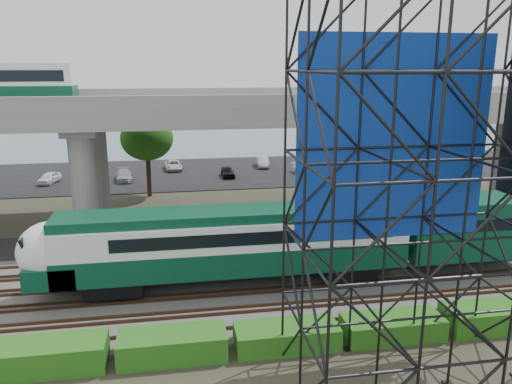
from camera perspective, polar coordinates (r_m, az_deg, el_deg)
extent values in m
plane|color=#474233|center=(26.87, -0.76, -12.73)|extent=(140.00, 140.00, 0.00)
cube|color=slate|center=(28.61, -1.39, -10.76)|extent=(90.00, 12.00, 0.20)
cube|color=black|center=(36.45, -3.32, -5.28)|extent=(90.00, 5.00, 0.08)
cube|color=black|center=(59.06, -5.86, 2.25)|extent=(90.00, 18.00, 0.08)
cube|color=#465C73|center=(80.69, -6.93, 5.40)|extent=(140.00, 40.00, 0.03)
cube|color=#472D1E|center=(24.37, 0.26, -15.00)|extent=(90.00, 0.08, 0.16)
cube|color=#472D1E|center=(25.62, -0.30, -13.45)|extent=(90.00, 0.08, 0.16)
cube|color=#472D1E|center=(26.11, -0.51, -12.89)|extent=(90.00, 0.08, 0.16)
cube|color=#472D1E|center=(27.39, -1.00, -11.54)|extent=(90.00, 0.08, 0.16)
cube|color=#472D1E|center=(27.89, -1.17, -11.04)|extent=(90.00, 0.08, 0.16)
cube|color=#472D1E|center=(29.18, -1.60, -9.85)|extent=(90.00, 0.08, 0.16)
cube|color=#472D1E|center=(29.69, -1.75, -9.42)|extent=(90.00, 0.08, 0.16)
cube|color=#472D1E|center=(31.00, -2.12, -8.37)|extent=(90.00, 0.08, 0.16)
cube|color=#472D1E|center=(31.52, -2.25, -7.98)|extent=(90.00, 0.08, 0.16)
cube|color=#472D1E|center=(32.85, -2.58, -7.05)|extent=(90.00, 0.08, 0.16)
cube|color=black|center=(28.28, -15.80, -10.06)|extent=(3.00, 2.20, 0.90)
cube|color=black|center=(29.69, 10.27, -8.54)|extent=(3.00, 2.20, 0.90)
cube|color=#083D28|center=(27.81, -2.43, -7.35)|extent=(19.00, 3.00, 1.40)
cube|color=silver|center=(27.32, -2.46, -4.52)|extent=(19.00, 3.00, 1.50)
cube|color=#083D28|center=(27.01, -2.49, -2.51)|extent=(19.00, 2.60, 0.50)
cube|color=black|center=(27.43, -0.39, -4.31)|extent=(15.00, 3.06, 0.70)
ellipsoid|color=silver|center=(28.04, -22.22, -6.30)|extent=(3.60, 3.00, 3.20)
cube|color=#083D28|center=(28.41, -22.02, -8.28)|extent=(2.60, 3.00, 1.10)
cube|color=black|center=(28.15, -24.50, -5.37)|extent=(0.48, 2.00, 1.09)
cube|color=#083D28|center=(32.23, 23.12, -3.59)|extent=(8.00, 3.00, 3.40)
cube|color=#9E9B93|center=(40.01, -4.38, 9.02)|extent=(80.00, 12.00, 1.20)
cube|color=#9E9B93|center=(34.22, -3.50, 10.10)|extent=(80.00, 0.50, 1.10)
cube|color=#9E9B93|center=(45.65, -5.10, 11.08)|extent=(80.00, 0.50, 1.10)
cylinder|color=#9E9B93|center=(37.63, -19.07, 0.86)|extent=(1.80, 1.80, 8.00)
cylinder|color=#9E9B93|center=(44.40, -17.67, 2.90)|extent=(1.80, 1.80, 8.00)
cube|color=#9E9B93|center=(40.43, -18.72, 7.09)|extent=(2.40, 9.00, 0.60)
cylinder|color=#9E9B93|center=(39.53, 10.83, 2.00)|extent=(1.80, 1.80, 8.00)
cylinder|color=#9E9B93|center=(46.02, 7.83, 3.82)|extent=(1.80, 1.80, 8.00)
cube|color=#9E9B93|center=(42.21, 9.42, 7.91)|extent=(2.40, 9.00, 0.60)
cylinder|color=#9E9B93|center=(54.17, 26.38, 4.02)|extent=(1.80, 1.80, 8.00)
cube|color=#0E35A0|center=(20.90, 15.51, 5.80)|extent=(8.10, 0.08, 8.25)
cube|color=#205F15|center=(23.19, -22.53, -16.91)|extent=(4.60, 1.80, 1.20)
cube|color=#205F15|center=(22.58, -9.52, -16.90)|extent=(4.60, 1.80, 1.15)
cube|color=#205F15|center=(23.09, 3.51, -16.14)|extent=(4.60, 1.80, 1.03)
cube|color=#205F15|center=(24.59, 15.32, -14.66)|extent=(4.60, 1.80, 1.01)
cube|color=#205F15|center=(26.93, 25.29, -12.80)|extent=(4.60, 1.80, 1.12)
cylinder|color=#382314|center=(41.43, 15.93, -0.01)|extent=(0.44, 0.44, 4.80)
ellipsoid|color=#205F15|center=(40.80, 16.23, 4.35)|extent=(4.94, 4.94, 4.18)
cylinder|color=#382314|center=(48.73, -12.18, 2.29)|extent=(0.44, 0.44, 4.80)
ellipsoid|color=#205F15|center=(48.19, -12.37, 6.01)|extent=(4.94, 4.94, 4.18)
imported|color=white|center=(57.39, -22.56, 1.51)|extent=(2.20, 3.67, 1.17)
imported|color=#AEB2B6|center=(61.70, -19.34, 2.59)|extent=(1.74, 3.48, 1.10)
imported|color=#9B9EA2|center=(56.13, -14.86, 1.87)|extent=(2.10, 4.19, 1.17)
imported|color=silver|center=(60.79, -9.46, 3.05)|extent=(2.21, 4.19, 1.12)
imported|color=black|center=(56.20, -3.25, 2.34)|extent=(1.42, 3.44, 1.17)
imported|color=#AAACB2|center=(61.75, 0.78, 3.48)|extent=(1.73, 3.98, 1.27)
imported|color=white|center=(57.79, 5.35, 2.60)|extent=(2.09, 4.00, 1.11)
imported|color=#9EA2A5|center=(64.58, 10.32, 3.69)|extent=(2.05, 4.34, 1.20)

